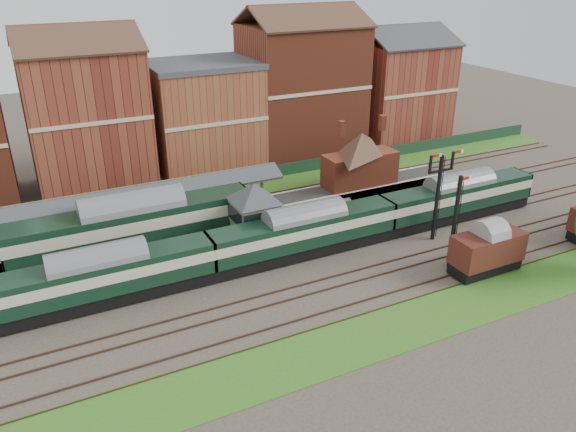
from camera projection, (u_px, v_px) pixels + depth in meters
name	position (u px, v px, depth m)	size (l,w,h in m)	color
ground	(303.00, 256.00, 48.14)	(160.00, 160.00, 0.00)	#473D33
grass_back	(234.00, 192.00, 61.12)	(90.00, 4.50, 0.06)	#2D6619
grass_front	(385.00, 331.00, 38.38)	(90.00, 5.00, 0.06)	#2D6619
fence	(227.00, 180.00, 62.45)	(90.00, 0.12, 1.50)	#193823
platform	(209.00, 218.00, 53.83)	(55.00, 3.40, 1.00)	#2D2D2D
signal_box	(255.00, 214.00, 48.23)	(5.40, 5.40, 6.00)	#6C7A57
brick_hut	(334.00, 218.00, 52.30)	(3.20, 2.64, 2.94)	maroon
station_building	(360.00, 158.00, 59.25)	(8.10, 8.10, 5.90)	brown
canopy	(142.00, 189.00, 49.69)	(26.00, 3.89, 4.08)	#4F5535
semaphore_bracket	(438.00, 192.00, 49.03)	(3.60, 0.25, 8.18)	black
semaphore_siding	(455.00, 221.00, 44.76)	(1.23, 0.25, 8.00)	black
town_backdrop	(202.00, 110.00, 65.44)	(69.00, 10.00, 16.00)	brown
dmu_train	(305.00, 231.00, 47.25)	(50.24, 2.64, 3.86)	black
platform_railcar	(135.00, 226.00, 47.16)	(20.53, 3.23, 4.73)	black
goods_van_a	(487.00, 250.00, 44.78)	(5.92, 2.57, 3.59)	black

